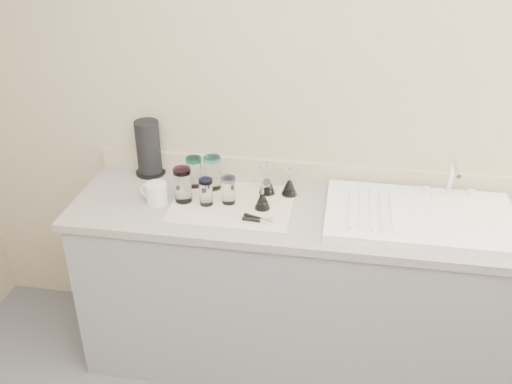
% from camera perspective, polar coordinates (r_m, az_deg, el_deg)
% --- Properties ---
extents(room_envelope, '(3.54, 3.50, 2.52)m').
position_cam_1_polar(room_envelope, '(1.24, -1.06, -3.50)').
color(room_envelope, '#525156').
rests_on(room_envelope, ground).
extents(counter_unit, '(2.06, 0.62, 0.90)m').
position_cam_1_polar(counter_unit, '(2.85, 3.62, -9.49)').
color(counter_unit, gray).
rests_on(counter_unit, ground).
extents(sink_unit, '(0.82, 0.50, 0.22)m').
position_cam_1_polar(sink_unit, '(2.61, 16.10, -2.28)').
color(sink_unit, white).
rests_on(sink_unit, counter_unit).
extents(dish_towel, '(0.55, 0.42, 0.01)m').
position_cam_1_polar(dish_towel, '(2.63, -2.34, -1.21)').
color(dish_towel, silver).
rests_on(dish_towel, counter_unit).
extents(tumbler_teal, '(0.07, 0.07, 0.15)m').
position_cam_1_polar(tumbler_teal, '(2.76, -6.21, 2.04)').
color(tumbler_teal, white).
rests_on(tumbler_teal, dish_towel).
extents(tumbler_cyan, '(0.08, 0.08, 0.16)m').
position_cam_1_polar(tumbler_cyan, '(2.72, -4.37, 1.96)').
color(tumbler_cyan, white).
rests_on(tumbler_cyan, dish_towel).
extents(tumbler_magenta, '(0.08, 0.08, 0.16)m').
position_cam_1_polar(tumbler_magenta, '(2.63, -7.33, 0.73)').
color(tumbler_magenta, white).
rests_on(tumbler_magenta, dish_towel).
extents(tumbler_blue, '(0.06, 0.06, 0.13)m').
position_cam_1_polar(tumbler_blue, '(2.59, -5.02, 0.04)').
color(tumbler_blue, white).
rests_on(tumbler_blue, dish_towel).
extents(tumbler_lavender, '(0.07, 0.07, 0.13)m').
position_cam_1_polar(tumbler_lavender, '(2.60, -2.77, 0.20)').
color(tumbler_lavender, white).
rests_on(tumbler_lavender, dish_towel).
extents(goblet_back_left, '(0.08, 0.08, 0.14)m').
position_cam_1_polar(goblet_back_left, '(2.69, 1.11, 0.85)').
color(goblet_back_left, white).
rests_on(goblet_back_left, dish_towel).
extents(goblet_back_right, '(0.08, 0.08, 0.14)m').
position_cam_1_polar(goblet_back_right, '(2.68, 3.36, 0.66)').
color(goblet_back_right, white).
rests_on(goblet_back_right, dish_towel).
extents(goblet_front_left, '(0.07, 0.07, 0.13)m').
position_cam_1_polar(goblet_front_left, '(2.56, 0.64, -0.74)').
color(goblet_front_left, white).
rests_on(goblet_front_left, dish_towel).
extents(can_opener, '(0.14, 0.07, 0.02)m').
position_cam_1_polar(can_opener, '(2.48, 0.20, -2.75)').
color(can_opener, silver).
rests_on(can_opener, dish_towel).
extents(white_mug, '(0.14, 0.12, 0.10)m').
position_cam_1_polar(white_mug, '(2.66, -9.95, -0.12)').
color(white_mug, silver).
rests_on(white_mug, counter_unit).
extents(paper_towel_roll, '(0.15, 0.15, 0.28)m').
position_cam_1_polar(paper_towel_roll, '(2.90, -10.70, 4.29)').
color(paper_towel_roll, black).
rests_on(paper_towel_roll, counter_unit).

